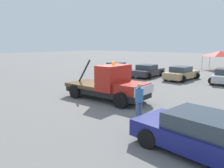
% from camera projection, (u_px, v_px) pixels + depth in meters
% --- Properties ---
extents(ground_plane, '(160.00, 160.00, 0.00)m').
position_uv_depth(ground_plane, '(106.00, 99.00, 13.99)').
color(ground_plane, slate).
extents(tow_truck, '(5.64, 2.35, 2.51)m').
position_uv_depth(tow_truck, '(110.00, 85.00, 13.60)').
color(tow_truck, black).
rests_on(tow_truck, ground).
extents(foreground_car, '(5.08, 2.58, 1.34)m').
position_uv_depth(foreground_car, '(208.00, 136.00, 6.80)').
color(foreground_car, navy).
rests_on(foreground_car, ground).
extents(person_near_truck, '(0.37, 0.37, 1.68)m').
position_uv_depth(person_near_truck, '(139.00, 98.00, 10.21)').
color(person_near_truck, '#475B84').
rests_on(person_near_truck, ground).
extents(parked_car_skyblue, '(2.82, 4.44, 1.34)m').
position_uv_depth(parked_car_skyblue, '(117.00, 68.00, 26.20)').
color(parked_car_skyblue, '#669ED1').
rests_on(parked_car_skyblue, ground).
extents(parked_car_charcoal, '(2.59, 4.41, 1.34)m').
position_uv_depth(parked_car_charcoal, '(147.00, 71.00, 23.43)').
color(parked_car_charcoal, '#2D2D33').
rests_on(parked_car_charcoal, ground).
extents(parked_car_tan, '(2.58, 4.59, 1.34)m').
position_uv_depth(parked_car_tan, '(181.00, 73.00, 21.46)').
color(parked_car_tan, tan).
rests_on(parked_car_tan, ground).
extents(canopy_tent_red, '(3.55, 3.55, 2.59)m').
position_uv_depth(canopy_tent_red, '(220.00, 54.00, 29.46)').
color(canopy_tent_red, '#9E9EA3').
rests_on(canopy_tent_red, ground).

